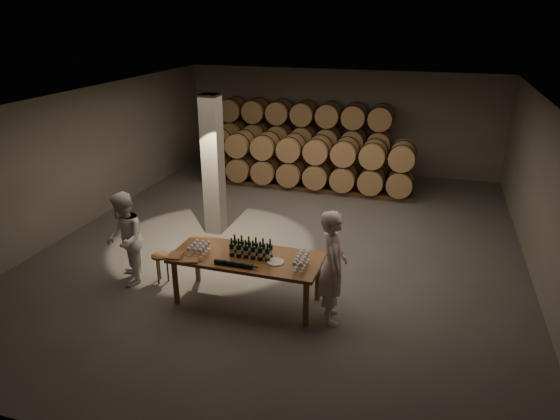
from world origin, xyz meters
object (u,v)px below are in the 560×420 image
(person_man, at_px, (333,267))
(person_woman, at_px, (125,239))
(plate, at_px, (275,262))
(bottle_cluster, at_px, (251,250))
(tasting_table, at_px, (247,261))
(stool, at_px, (161,260))
(notebook_near, at_px, (191,260))

(person_man, relative_size, person_woman, 1.09)
(person_man, bearing_deg, plate, 69.98)
(bottle_cluster, height_order, person_man, person_man)
(plate, xyz_separation_m, person_man, (0.99, -0.04, 0.07))
(tasting_table, bearing_deg, person_woman, -179.54)
(bottle_cluster, xyz_separation_m, person_man, (1.45, -0.12, -0.04))
(plate, relative_size, person_woman, 0.17)
(person_man, bearing_deg, stool, 67.09)
(bottle_cluster, bearing_deg, plate, -9.85)
(stool, height_order, person_woman, person_woman)
(bottle_cluster, bearing_deg, notebook_near, -153.45)
(plate, relative_size, notebook_near, 1.17)
(tasting_table, height_order, stool, tasting_table)
(person_woman, bearing_deg, tasting_table, 59.14)
(plate, xyz_separation_m, notebook_near, (-1.38, -0.38, 0.01))
(bottle_cluster, xyz_separation_m, person_woman, (-2.49, -0.03, -0.12))
(bottle_cluster, distance_m, notebook_near, 1.03)
(bottle_cluster, relative_size, plate, 2.47)
(stool, xyz_separation_m, person_woman, (-0.59, -0.21, 0.44))
(tasting_table, height_order, person_man, person_man)
(plate, height_order, person_woman, person_woman)
(bottle_cluster, xyz_separation_m, stool, (-1.90, 0.18, -0.56))
(notebook_near, xyz_separation_m, person_man, (2.37, 0.34, 0.07))
(plate, xyz_separation_m, person_woman, (-2.96, 0.05, -0.01))
(tasting_table, relative_size, notebook_near, 10.18)
(tasting_table, relative_size, person_woman, 1.44)
(tasting_table, xyz_separation_m, stool, (-1.82, 0.19, -0.33))
(person_woman, bearing_deg, bottle_cluster, 59.32)
(stool, xyz_separation_m, person_man, (3.35, -0.29, 0.52))
(tasting_table, height_order, plate, plate)
(plate, xyz_separation_m, stool, (-2.36, 0.26, -0.45))
(stool, distance_m, person_woman, 0.77)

